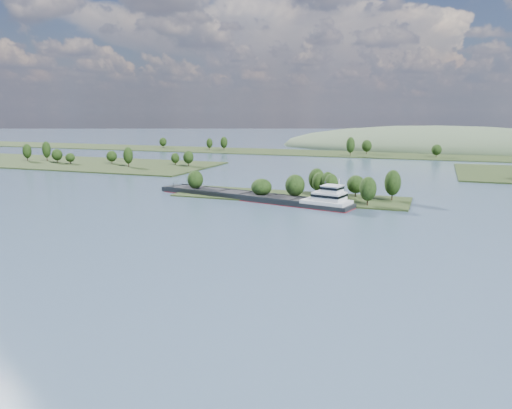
% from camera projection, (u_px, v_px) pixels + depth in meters
% --- Properties ---
extents(ground, '(1800.00, 1800.00, 0.00)m').
position_uv_depth(ground, '(237.00, 228.00, 159.36)').
color(ground, '#334359').
rests_on(ground, ground).
extents(tree_island, '(100.00, 30.00, 13.79)m').
position_uv_depth(tree_island, '(302.00, 190.00, 211.24)').
color(tree_island, black).
rests_on(tree_island, ground).
extents(left_bank, '(300.00, 80.00, 15.80)m').
position_uv_depth(left_bank, '(20.00, 160.00, 365.60)').
color(left_bank, black).
rests_on(left_bank, ground).
extents(back_shoreline, '(900.00, 60.00, 16.38)m').
position_uv_depth(back_shoreline, '(374.00, 154.00, 414.40)').
color(back_shoreline, black).
rests_on(back_shoreline, ground).
extents(hill_west, '(320.00, 160.00, 44.00)m').
position_uv_depth(hill_west, '(439.00, 148.00, 489.94)').
color(hill_west, '#3C4D35').
rests_on(hill_west, ground).
extents(cargo_barge, '(91.41, 31.07, 12.35)m').
position_uv_depth(cargo_barge, '(263.00, 197.00, 206.88)').
color(cargo_barge, black).
rests_on(cargo_barge, ground).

